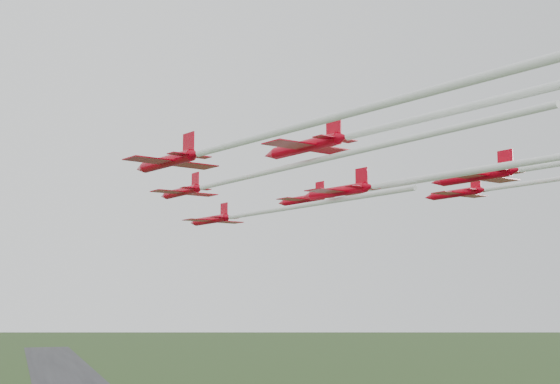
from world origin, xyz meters
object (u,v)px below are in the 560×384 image
object	(u,v)px
jet_row3_left	(260,137)
jet_row3_right	(545,181)
jet_lead	(249,214)
jet_row4_left	(382,128)
jet_row2_right	(378,187)
jet_row3_mid	(419,179)
jet_row2_left	(250,176)

from	to	relation	value
jet_row3_left	jet_row3_right	bearing A→B (deg)	1.69
jet_lead	jet_row3_left	xyz separation A→B (m)	(-9.83, -36.62, 2.29)
jet_row3_right	jet_row4_left	size ratio (longest dim) A/B	1.13
jet_row2_right	jet_row3_mid	distance (m)	15.34
jet_row2_left	jet_row3_right	distance (m)	35.50
jet_row3_left	jet_row4_left	distance (m)	10.42
jet_row2_left	jet_row3_right	world-z (taller)	jet_row3_right
jet_row2_right	jet_row2_left	bearing A→B (deg)	-177.26
jet_row3_right	jet_row4_left	bearing A→B (deg)	-166.11
jet_row3_left	jet_row3_right	size ratio (longest dim) A/B	1.07
jet_lead	jet_row2_left	bearing A→B (deg)	-122.79
jet_row2_left	jet_row3_mid	distance (m)	17.38
jet_row3_right	jet_row4_left	distance (m)	34.02
jet_row2_left	jet_lead	bearing A→B (deg)	57.59
jet_row2_left	jet_row3_left	world-z (taller)	jet_row3_left
jet_row3_left	jet_row3_mid	size ratio (longest dim) A/B	1.14
jet_lead	jet_row4_left	world-z (taller)	jet_row4_left
jet_lead	jet_row4_left	distance (m)	38.34
jet_row3_left	jet_row2_right	bearing A→B (deg)	27.50
jet_row2_left	jet_row4_left	distance (m)	19.91
jet_row3_right	jet_row2_left	bearing A→B (deg)	160.78
jet_row4_left	jet_row2_left	bearing A→B (deg)	89.03
jet_row3_left	jet_row2_left	bearing A→B (deg)	56.61
jet_row2_left	jet_row3_right	bearing A→B (deg)	-19.41
jet_row2_right	jet_row4_left	bearing A→B (deg)	-132.79
jet_lead	jet_row2_right	xyz separation A→B (m)	(12.52, -12.60, 2.38)
jet_row3_mid	jet_row3_left	bearing A→B (deg)	-174.53
jet_row2_left	jet_row4_left	xyz separation A→B (m)	(5.97, -18.93, 1.59)
jet_row3_left	jet_row4_left	size ratio (longest dim) A/B	1.22
jet_row2_right	jet_row3_mid	xyz separation A→B (m)	(-2.86, -15.02, -1.31)
jet_lead	jet_row4_left	bearing A→B (deg)	-106.07
jet_row3_left	jet_lead	bearing A→B (deg)	55.40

